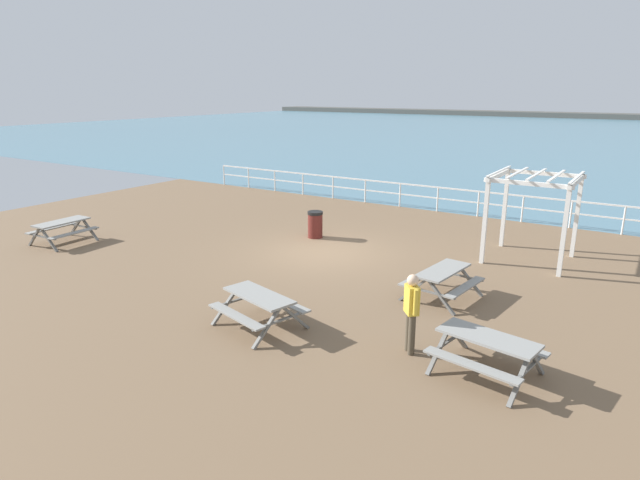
{
  "coord_description": "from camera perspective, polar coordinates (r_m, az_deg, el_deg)",
  "views": [
    {
      "loc": [
        8.88,
        -14.01,
        5.13
      ],
      "look_at": [
        0.62,
        -1.22,
        0.8
      ],
      "focal_mm": 29.93,
      "sensor_mm": 36.0,
      "label": 1
    }
  ],
  "objects": [
    {
      "name": "sea_band",
      "position": [
        67.55,
        25.61,
        9.99
      ],
      "size": [
        142.0,
        90.0,
        0.01
      ],
      "primitive_type": "cube",
      "color": "teal",
      "rests_on": "ground"
    },
    {
      "name": "picnic_table_mid_centre",
      "position": [
        10.43,
        17.47,
        -10.75
      ],
      "size": [
        2.02,
        1.79,
        0.8
      ],
      "rotation": [
        0.0,
        0.0,
        -0.16
      ],
      "color": "gray",
      "rests_on": "ground"
    },
    {
      "name": "ground_plane",
      "position": [
        17.39,
        0.45,
        -1.63
      ],
      "size": [
        30.0,
        24.0,
        0.2
      ],
      "primitive_type": "cube",
      "color": "brown"
    },
    {
      "name": "picnic_table_near_left",
      "position": [
        13.77,
        12.96,
        -3.83
      ],
      "size": [
        1.73,
        1.97,
        0.8
      ],
      "rotation": [
        0.0,
        0.0,
        1.45
      ],
      "color": "gray",
      "rests_on": "ground"
    },
    {
      "name": "distant_shoreline",
      "position": [
        110.24,
        28.8,
        11.3
      ],
      "size": [
        142.0,
        6.0,
        1.8
      ],
      "primitive_type": "cube",
      "color": "#4C4C47",
      "rests_on": "ground"
    },
    {
      "name": "visitor",
      "position": [
        10.76,
        9.75,
        -7.24
      ],
      "size": [
        0.39,
        0.42,
        1.66
      ],
      "rotation": [
        0.0,
        0.0,
        0.73
      ],
      "color": "#4C4233",
      "rests_on": "ground"
    },
    {
      "name": "lattice_pergola",
      "position": [
        17.35,
        21.92,
        4.31
      ],
      "size": [
        2.45,
        2.57,
        2.7
      ],
      "rotation": [
        0.0,
        0.0,
        -0.01
      ],
      "color": "white",
      "rests_on": "ground"
    },
    {
      "name": "seaward_railing",
      "position": [
        23.91,
        10.5,
        5.03
      ],
      "size": [
        23.07,
        0.07,
        1.08
      ],
      "color": "white",
      "rests_on": "ground"
    },
    {
      "name": "picnic_table_near_right",
      "position": [
        11.93,
        -6.53,
        -6.64
      ],
      "size": [
        2.12,
        1.9,
        0.8
      ],
      "rotation": [
        0.0,
        0.0,
        -0.25
      ],
      "color": "gray",
      "rests_on": "ground"
    },
    {
      "name": "picnic_table_far_left",
      "position": [
        20.26,
        -25.85,
        1.29
      ],
      "size": [
        1.62,
        1.87,
        0.8
      ],
      "rotation": [
        0.0,
        0.0,
        1.62
      ],
      "color": "gray",
      "rests_on": "ground"
    },
    {
      "name": "litter_bin",
      "position": [
        18.97,
        -0.52,
        1.68
      ],
      "size": [
        0.55,
        0.55,
        0.95
      ],
      "color": "#591E19",
      "rests_on": "ground"
    }
  ]
}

